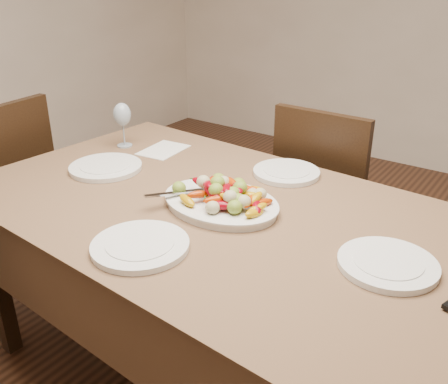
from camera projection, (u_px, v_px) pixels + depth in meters
dining_table at (224, 303)px, 1.80m from camera, size 1.90×1.15×0.76m
chair_far at (333, 202)px, 2.33m from camera, size 0.43×0.43×0.95m
serving_platter at (221, 204)px, 1.64m from camera, size 0.42×0.32×0.02m
roasted_vegetables at (221, 188)px, 1.62m from camera, size 0.34×0.24×0.09m
serving_spoon at (198, 192)px, 1.64m from camera, size 0.28×0.18×0.03m
plate_left at (106, 167)px, 1.94m from camera, size 0.28×0.28×0.02m
plate_right at (388, 264)px, 1.32m from camera, size 0.26×0.26×0.02m
plate_far at (286, 173)px, 1.90m from camera, size 0.25×0.25×0.02m
plate_near at (140, 246)px, 1.41m from camera, size 0.28×0.28×0.02m
wine_glass at (123, 124)px, 2.15m from camera, size 0.08×0.08×0.20m
menu_card at (163, 150)px, 2.15m from camera, size 0.17×0.22×0.00m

